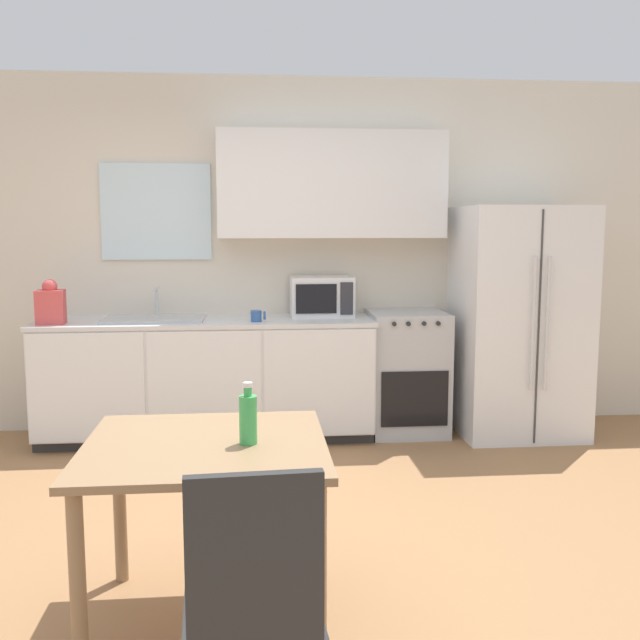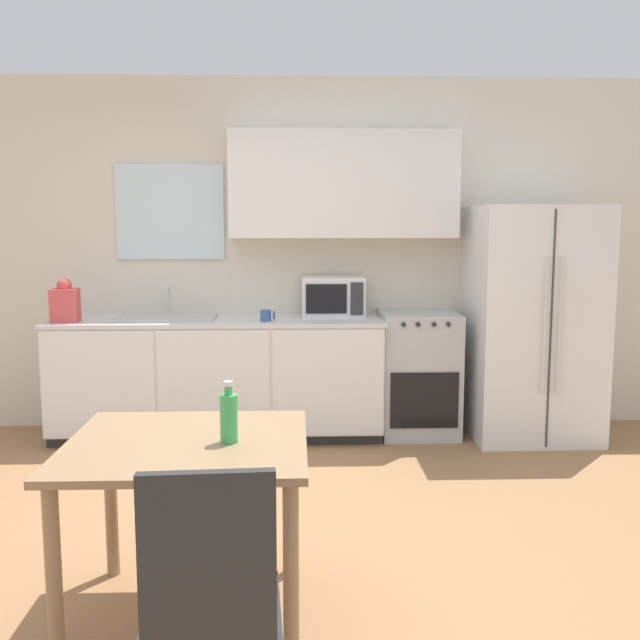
% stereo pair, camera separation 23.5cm
% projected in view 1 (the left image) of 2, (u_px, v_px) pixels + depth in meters
% --- Properties ---
extents(ground_plane, '(12.00, 12.00, 0.00)m').
position_uv_depth(ground_plane, '(239.00, 544.00, 3.54)').
color(ground_plane, '#9E7047').
extents(wall_back, '(12.00, 0.38, 2.70)m').
position_uv_depth(wall_back, '(257.00, 242.00, 5.50)').
color(wall_back, beige).
rests_on(wall_back, ground_plane).
extents(kitchen_counter, '(2.44, 0.66, 0.89)m').
position_uv_depth(kitchen_counter, '(208.00, 378.00, 5.28)').
color(kitchen_counter, '#333333').
rests_on(kitchen_counter, ground_plane).
extents(oven_range, '(0.57, 0.60, 0.93)m').
position_uv_depth(oven_range, '(406.00, 372.00, 5.45)').
color(oven_range, '#B7BABC').
rests_on(oven_range, ground_plane).
extents(refrigerator, '(0.90, 0.82, 1.72)m').
position_uv_depth(refrigerator, '(518.00, 321.00, 5.38)').
color(refrigerator, white).
rests_on(refrigerator, ground_plane).
extents(kitchen_sink, '(0.73, 0.45, 0.22)m').
position_uv_depth(kitchen_sink, '(154.00, 318.00, 5.19)').
color(kitchen_sink, '#B7BABC').
rests_on(kitchen_sink, kitchen_counter).
extents(microwave, '(0.47, 0.35, 0.30)m').
position_uv_depth(microwave, '(322.00, 296.00, 5.40)').
color(microwave, silver).
rests_on(microwave, kitchen_counter).
extents(coffee_mug, '(0.11, 0.08, 0.08)m').
position_uv_depth(coffee_mug, '(257.00, 316.00, 5.09)').
color(coffee_mug, '#335999').
rests_on(coffee_mug, kitchen_counter).
extents(grocery_bag_0, '(0.20, 0.17, 0.31)m').
position_uv_depth(grocery_bag_0, '(51.00, 304.00, 4.96)').
color(grocery_bag_0, '#D14C4C').
rests_on(grocery_bag_0, kitchen_counter).
extents(dining_table, '(0.93, 0.88, 0.74)m').
position_uv_depth(dining_table, '(206.00, 471.00, 2.77)').
color(dining_table, '#997551').
rests_on(dining_table, ground_plane).
extents(dining_chair_near, '(0.42, 0.42, 0.93)m').
position_uv_depth(dining_chair_near, '(254.00, 599.00, 1.99)').
color(dining_chair_near, '#282828').
rests_on(dining_chair_near, ground_plane).
extents(drink_bottle, '(0.07, 0.07, 0.24)m').
position_uv_depth(drink_bottle, '(248.00, 418.00, 2.73)').
color(drink_bottle, '#3FB259').
rests_on(drink_bottle, dining_table).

